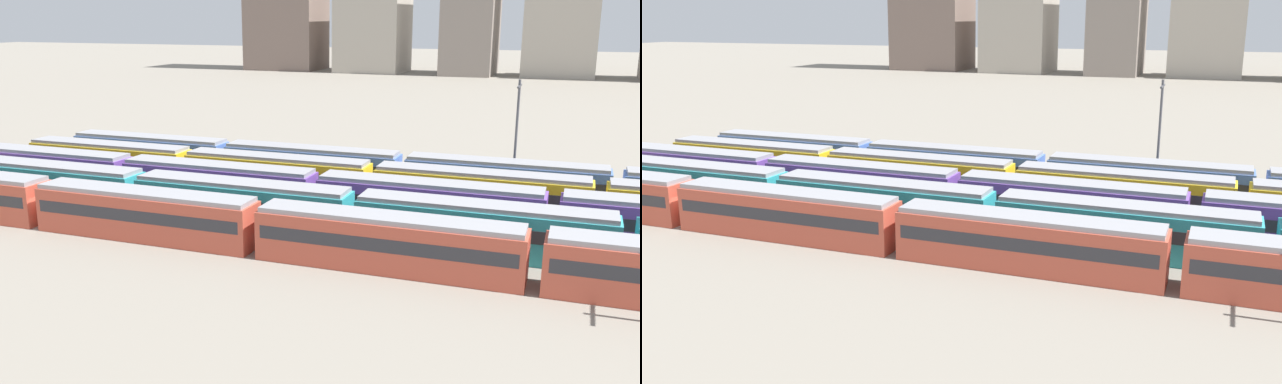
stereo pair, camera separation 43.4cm
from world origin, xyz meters
The scene contains 10 objects.
ground_plane centered at (0.00, 10.40, 0.00)m, with size 600.00×600.00×0.00m, color gray.
train_track_0 centered at (18.03, 0.00, 1.90)m, with size 74.70×3.06×3.75m.
train_track_1 centered at (23.50, 5.20, 1.90)m, with size 74.70×3.06×3.75m.
train_track_2 centered at (37.45, 10.40, 1.90)m, with size 112.50×3.06×3.75m.
train_track_3 centered at (21.89, 15.60, 1.90)m, with size 74.70×3.06×3.75m.
train_track_4 centered at (23.35, 20.80, 1.90)m, with size 74.70×3.06×3.75m.
catenary_pole_1 centered at (33.30, 23.92, 5.94)m, with size 0.24×3.20×10.77m.
distant_building_1 centered at (-21.03, 160.70, 12.82)m, with size 19.22×19.42×25.65m, color #B2A899.
distant_building_2 centered at (7.69, 160.70, 18.68)m, with size 14.21×20.15×37.37m, color gray.
distant_building_3 centered at (31.98, 160.70, 18.65)m, with size 19.11×14.01×37.31m, color #B2A899.
Camera 1 is at (38.71, -42.34, 16.46)m, focal length 38.87 mm.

